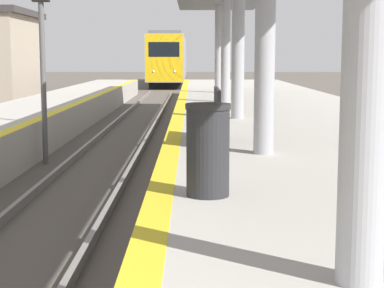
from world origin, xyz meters
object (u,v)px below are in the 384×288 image
train (166,59)px  bench (208,113)px  trash_bin (206,150)px  signal_mid (39,23)px

train → bench: bearing=-87.0°
trash_bin → bench: (0.15, 4.44, -0.01)m
train → trash_bin: 49.24m
train → bench: (2.31, -44.75, -0.76)m
bench → signal_mid: bearing=139.4°
train → bench: size_ratio=12.30×
train → bench: 44.81m
signal_mid → trash_bin: size_ratio=4.57×
train → trash_bin: (2.17, -49.18, -0.75)m
trash_bin → bench: 4.44m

